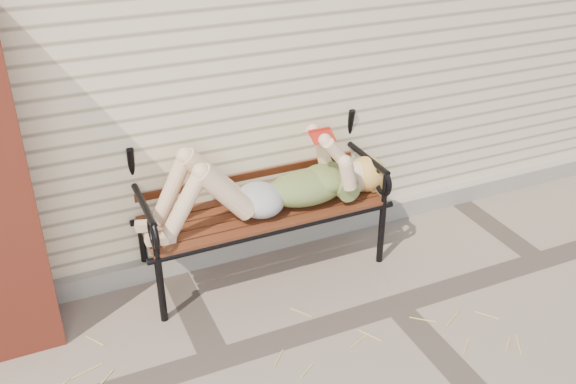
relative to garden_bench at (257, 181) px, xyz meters
name	(u,v)px	position (x,y,z in m)	size (l,w,h in m)	color
ground	(395,305)	(0.64, -0.84, -0.66)	(80.00, 80.00, 0.00)	#7C6C5F
foundation_strip	(329,225)	(0.64, 0.13, -0.59)	(8.00, 0.10, 0.15)	gray
garden_bench	(257,181)	(0.00, 0.00, 0.00)	(1.82, 0.73, 1.18)	black
reading_woman	(267,185)	(0.01, -0.14, 0.04)	(1.72, 0.39, 0.54)	#092E44
straw_scatter	(292,372)	(-0.25, -1.13, -0.66)	(2.96, 1.77, 0.01)	tan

